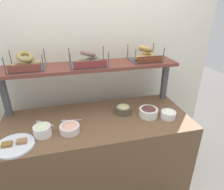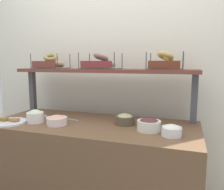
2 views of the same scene
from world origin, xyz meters
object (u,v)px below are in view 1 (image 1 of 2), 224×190
bowl_chocolate_spread (148,112)px  serving_spoon_near_plate (42,123)px  bowl_scallion_spread (42,130)px  serving_plate_white (15,145)px  bowl_lox_spread (70,128)px  bagel_basket_everything (26,63)px  bagel_basket_poppy (88,60)px  bowl_cream_cheese (168,114)px  bowl_hummus (123,109)px  serving_spoon_by_edge (68,120)px  bagel_basket_sesame (145,55)px

bowl_chocolate_spread → serving_spoon_near_plate: bowl_chocolate_spread is taller
bowl_scallion_spread → serving_plate_white: size_ratio=0.49×
bowl_lox_spread → bagel_basket_everything: 0.66m
bagel_basket_everything → bagel_basket_poppy: size_ratio=0.90×
bowl_cream_cheese → bagel_basket_everything: 1.31m
bowl_hummus → bowl_chocolate_spread: size_ratio=0.89×
bowl_hummus → serving_plate_white: 0.94m
bowl_scallion_spread → bagel_basket_poppy: 0.71m
serving_plate_white → serving_spoon_near_plate: size_ratio=1.81×
bowl_hummus → serving_spoon_by_edge: bearing=-177.7°
bowl_chocolate_spread → bagel_basket_poppy: bagel_basket_poppy is taller
bowl_lox_spread → bowl_hummus: bearing=20.2°
serving_spoon_by_edge → bowl_chocolate_spread: bearing=-7.0°
bowl_lox_spread → bagel_basket_everything: bagel_basket_everything is taller
serving_spoon_near_plate → bowl_hummus: bearing=0.2°
serving_spoon_by_edge → bagel_basket_everything: (-0.29, 0.23, 0.47)m
serving_plate_white → bagel_basket_everything: size_ratio=0.93×
bagel_basket_poppy → bowl_hummus: bearing=-35.0°
bowl_hummus → bagel_basket_poppy: (-0.28, 0.20, 0.43)m
bowl_cream_cheese → bowl_chocolate_spread: bearing=156.8°
bowl_cream_cheese → serving_plate_white: (-1.27, -0.09, -0.03)m
bowl_cream_cheese → bowl_hummus: 0.41m
bowl_hummus → bowl_chocolate_spread: bowl_chocolate_spread is taller
bowl_hummus → bagel_basket_sesame: bagel_basket_sesame is taller
bowl_chocolate_spread → serving_plate_white: 1.12m
bagel_basket_sesame → bowl_cream_cheese: bearing=-76.9°
serving_spoon_near_plate → bagel_basket_everything: bearing=109.1°
bowl_cream_cheese → bowl_lox_spread: bearing=-179.5°
bowl_lox_spread → bagel_basket_everything: size_ratio=0.53×
serving_spoon_near_plate → bagel_basket_everything: (-0.07, 0.21, 0.47)m
bowl_cream_cheese → bagel_basket_everything: size_ratio=0.44×
bowl_chocolate_spread → bagel_basket_sesame: 0.55m
serving_spoon_by_edge → bagel_basket_sesame: (0.79, 0.25, 0.47)m
bowl_cream_cheese → bowl_lox_spread: bowl_cream_cheese is taller
serving_plate_white → bagel_basket_sesame: bagel_basket_sesame is taller
serving_spoon_near_plate → serving_plate_white: bearing=-123.1°
serving_plate_white → serving_spoon_near_plate: bearing=56.9°
bowl_scallion_spread → bowl_lox_spread: bearing=-1.8°
serving_plate_white → bagel_basket_poppy: bearing=36.5°
bowl_lox_spread → bagel_basket_sesame: bagel_basket_sesame is taller
bowl_chocolate_spread → bagel_basket_sesame: bagel_basket_sesame is taller
bowl_chocolate_spread → serving_spoon_by_edge: bowl_chocolate_spread is taller
serving_spoon_by_edge → bagel_basket_sesame: bearing=17.3°
bowl_lox_spread → serving_spoon_near_plate: bearing=141.3°
bowl_hummus → bagel_basket_sesame: 0.56m
bowl_hummus → serving_spoon_by_edge: size_ratio=0.83×
bagel_basket_everything → bagel_basket_poppy: 0.52m
bowl_hummus → bagel_basket_poppy: size_ratio=0.45×
bagel_basket_poppy → bagel_basket_sesame: 0.56m
bowl_cream_cheese → serving_spoon_near_plate: size_ratio=0.87×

